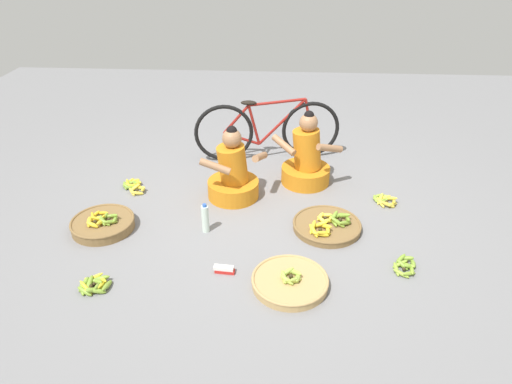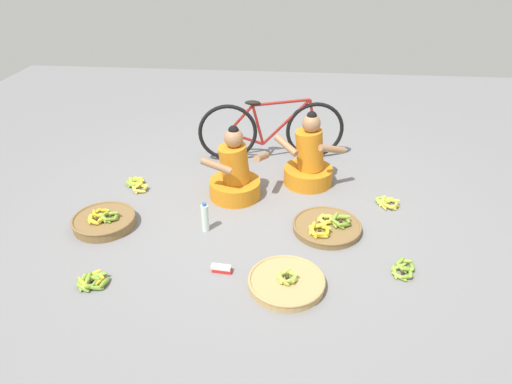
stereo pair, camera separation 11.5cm
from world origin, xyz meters
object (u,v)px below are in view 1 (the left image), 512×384
vendor_woman_front (233,175)px  loose_bananas_front_right (384,200)px  banana_basket_back_center (327,225)px  loose_bananas_mid_right (133,186)px  water_bottle (205,219)px  banana_basket_back_right (290,281)px  loose_bananas_front_left (94,285)px  vendor_woman_behind (306,160)px  loose_bananas_mid_left (405,266)px  bicycle_leaning (267,130)px  banana_basket_near_bicycle (103,223)px  packet_carton_stack (224,269)px

vendor_woman_front → loose_bananas_front_right: bearing=-1.0°
banana_basket_back_center → loose_bananas_mid_right: bearing=162.2°
loose_bananas_front_right → water_bottle: water_bottle is taller
banana_basket_back_right → loose_bananas_front_right: banana_basket_back_right is taller
vendor_woman_front → loose_bananas_front_left: (-0.93, -1.45, -0.22)m
vendor_woman_behind → loose_bananas_mid_left: bearing=-61.4°
loose_bananas_mid_left → banana_basket_back_center: bearing=138.5°
banana_basket_back_center → banana_basket_back_right: size_ratio=1.05×
water_bottle → bicycle_leaning: bearing=72.5°
bicycle_leaning → loose_bananas_mid_right: size_ratio=4.95×
loose_bananas_front_left → water_bottle: water_bottle is taller
bicycle_leaning → loose_bananas_front_right: 1.59m
vendor_woman_behind → banana_basket_near_bicycle: vendor_woman_behind is taller
vendor_woman_front → water_bottle: 0.67m
vendor_woman_behind → packet_carton_stack: 1.72m
banana_basket_back_center → banana_basket_back_right: banana_basket_back_center is taller
banana_basket_back_right → loose_bananas_front_left: bearing=-175.3°
bicycle_leaning → water_bottle: 1.65m
loose_bananas_mid_right → loose_bananas_front_right: bearing=-3.0°
loose_bananas_mid_left → vendor_woman_front: bearing=145.0°
banana_basket_near_bicycle → loose_bananas_front_right: 2.74m
banana_basket_back_center → water_bottle: water_bottle is taller
vendor_woman_behind → bicycle_leaning: (-0.44, 0.58, 0.10)m
vendor_woman_front → water_bottle: bearing=-106.5°
loose_bananas_mid_left → loose_bananas_mid_right: (-2.60, 1.17, 0.00)m
vendor_woman_front → vendor_woman_behind: 0.82m
packet_carton_stack → bicycle_leaning: bearing=83.1°
vendor_woman_behind → banana_basket_near_bicycle: bearing=-151.8°
bicycle_leaning → banana_basket_near_bicycle: (-1.44, -1.58, -0.30)m
loose_bananas_front_left → loose_bananas_mid_left: size_ratio=0.88×
banana_basket_near_bicycle → loose_bananas_mid_left: size_ratio=2.02×
banana_basket_near_bicycle → water_bottle: (0.95, 0.02, 0.08)m
banana_basket_near_bicycle → banana_basket_back_right: size_ratio=0.96×
banana_basket_near_bicycle → packet_carton_stack: 1.31m
banana_basket_back_right → water_bottle: (-0.76, 0.69, 0.09)m
bicycle_leaning → loose_bananas_mid_right: 1.65m
vendor_woman_behind → banana_basket_back_right: bearing=-95.7°
loose_bananas_mid_left → water_bottle: size_ratio=0.99×
loose_bananas_front_left → bicycle_leaning: bearing=62.5°
vendor_woman_behind → water_bottle: vendor_woman_behind is taller
vendor_woman_front → packet_carton_stack: bearing=-87.6°
banana_basket_back_center → water_bottle: 1.11m
loose_bananas_front_left → vendor_woman_behind: bearing=47.1°
banana_basket_back_center → vendor_woman_front: bearing=149.9°
banana_basket_back_center → loose_bananas_front_right: bearing=39.7°
banana_basket_back_center → banana_basket_near_bicycle: banana_basket_near_bicycle is taller
loose_bananas_front_left → loose_bananas_front_right: (2.46, 1.42, -0.00)m
bicycle_leaning → banana_basket_near_bicycle: 2.16m
loose_bananas_front_right → loose_bananas_mid_right: bearing=177.0°
bicycle_leaning → loose_bananas_front_right: bearing=-38.0°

